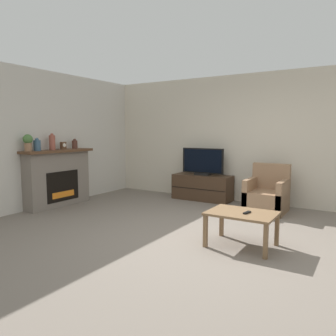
% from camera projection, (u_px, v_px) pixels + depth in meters
% --- Properties ---
extents(ground_plane, '(24.00, 24.00, 0.00)m').
position_uv_depth(ground_plane, '(200.00, 238.00, 4.62)').
color(ground_plane, slate).
extents(wall_back, '(12.00, 0.06, 2.70)m').
position_uv_depth(wall_back, '(259.00, 139.00, 6.78)').
color(wall_back, beige).
rests_on(wall_back, ground).
extents(wall_left, '(0.06, 12.00, 2.70)m').
position_uv_depth(wall_left, '(35.00, 139.00, 6.33)').
color(wall_left, beige).
rests_on(wall_left, ground).
extents(fireplace, '(0.42, 1.54, 1.14)m').
position_uv_depth(fireplace, '(58.00, 177.00, 6.61)').
color(fireplace, slate).
rests_on(fireplace, ground).
extents(mantel_vase_left, '(0.13, 0.13, 0.24)m').
position_uv_depth(mantel_vase_left, '(37.00, 145.00, 6.14)').
color(mantel_vase_left, '#385670').
rests_on(mantel_vase_left, fireplace).
extents(mantel_vase_centre_left, '(0.12, 0.12, 0.33)m').
position_uv_depth(mantel_vase_centre_left, '(52.00, 142.00, 6.42)').
color(mantel_vase_centre_left, '#994C3D').
rests_on(mantel_vase_centre_left, fireplace).
extents(mantel_vase_right, '(0.12, 0.12, 0.21)m').
position_uv_depth(mantel_vase_right, '(75.00, 144.00, 6.92)').
color(mantel_vase_right, '#512D23').
rests_on(mantel_vase_right, fireplace).
extents(mantel_clock, '(0.08, 0.11, 0.15)m').
position_uv_depth(mantel_clock, '(63.00, 146.00, 6.66)').
color(mantel_clock, brown).
rests_on(mantel_clock, fireplace).
extents(potted_plant, '(0.18, 0.18, 0.31)m').
position_uv_depth(potted_plant, '(28.00, 142.00, 5.97)').
color(potted_plant, '#936B4C').
rests_on(potted_plant, fireplace).
extents(tv_stand, '(1.30, 0.50, 0.55)m').
position_uv_depth(tv_stand, '(202.00, 187.00, 7.22)').
color(tv_stand, '#422D1E').
rests_on(tv_stand, ground).
extents(tv, '(0.97, 0.18, 0.59)m').
position_uv_depth(tv, '(203.00, 163.00, 7.16)').
color(tv, black).
rests_on(tv, tv_stand).
extents(armchair, '(0.70, 0.76, 0.89)m').
position_uv_depth(armchair, '(267.00, 196.00, 6.13)').
color(armchair, '#937051').
rests_on(armchair, ground).
extents(coffee_table, '(0.86, 0.63, 0.46)m').
position_uv_depth(coffee_table, '(242.00, 217.00, 4.27)').
color(coffee_table, brown).
rests_on(coffee_table, ground).
extents(remote, '(0.06, 0.15, 0.02)m').
position_uv_depth(remote, '(247.00, 213.00, 4.20)').
color(remote, black).
rests_on(remote, coffee_table).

